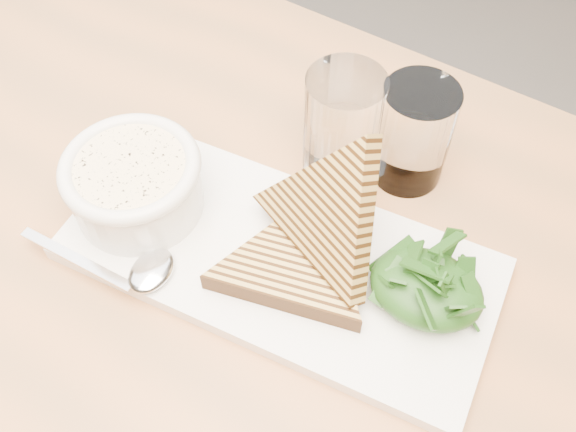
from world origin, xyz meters
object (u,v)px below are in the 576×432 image
at_px(table_top, 170,292).
at_px(platter, 279,259).
at_px(glass_near, 343,126).
at_px(glass_far, 414,134).
at_px(soup_bowl, 136,188).

relative_size(table_top, platter, 3.11).
height_order(table_top, platter, platter).
relative_size(glass_near, glass_far, 1.06).
xyz_separation_m(table_top, glass_near, (0.09, 0.20, 0.08)).
height_order(platter, soup_bowl, soup_bowl).
xyz_separation_m(platter, glass_far, (0.07, 0.16, 0.05)).
bearing_deg(glass_far, table_top, -125.57).
bearing_deg(soup_bowl, table_top, -43.35).
xyz_separation_m(platter, glass_near, (0.01, 0.13, 0.05)).
bearing_deg(glass_far, platter, -114.38).
xyz_separation_m(soup_bowl, glass_far, (0.22, 0.16, 0.02)).
bearing_deg(glass_far, glass_near, -162.19).
bearing_deg(platter, table_top, -144.04).
distance_m(table_top, platter, 0.11).
xyz_separation_m(table_top, platter, (0.08, 0.06, 0.03)).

